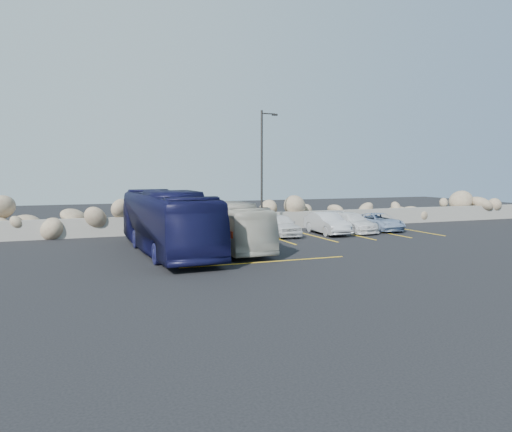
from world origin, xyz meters
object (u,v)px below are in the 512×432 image
object	(u,v)px
vintage_bus	(226,225)
tour_coach	(167,222)
car_d	(379,222)
car_c	(351,222)
car_b	(327,223)
lamppost	(263,168)
car_a	(280,225)

from	to	relation	value
vintage_bus	tour_coach	world-z (taller)	tour_coach
car_d	car_c	bearing A→B (deg)	-176.37
car_b	car_d	xyz separation A→B (m)	(4.38, 0.52, -0.11)
car_d	lamppost	bearing A→B (deg)	174.13
car_a	car_d	size ratio (longest dim) A/B	0.95
lamppost	car_d	xyz separation A→B (m)	(8.38, -0.87, -3.70)
tour_coach	vintage_bus	bearing A→B (deg)	3.47
tour_coach	car_d	distance (m)	16.22
vintage_bus	car_c	distance (m)	10.82
car_b	car_d	size ratio (longest dim) A/B	1.00
car_b	car_c	world-z (taller)	car_b
car_b	car_d	distance (m)	4.41
lamppost	car_c	size ratio (longest dim) A/B	1.78
tour_coach	car_b	xyz separation A→B (m)	(11.23, 3.77, -0.88)
vintage_bus	car_a	world-z (taller)	vintage_bus
lamppost	car_b	world-z (taller)	lamppost
car_d	vintage_bus	bearing A→B (deg)	-162.17
car_a	car_b	distance (m)	3.25
vintage_bus	car_c	world-z (taller)	vintage_bus
vintage_bus	car_a	bearing A→B (deg)	36.71
car_a	car_c	bearing A→B (deg)	2.48
car_c	car_a	bearing A→B (deg)	176.71
lamppost	car_c	distance (m)	7.15
lamppost	tour_coach	distance (m)	9.29
lamppost	tour_coach	world-z (taller)	lamppost
tour_coach	car_d	world-z (taller)	tour_coach
car_a	car_d	world-z (taller)	car_a
lamppost	vintage_bus	world-z (taller)	lamppost
car_c	car_d	xyz separation A→B (m)	(2.31, 0.14, -0.05)
car_a	car_d	xyz separation A→B (m)	(7.61, 0.24, -0.10)
car_a	car_c	distance (m)	5.31
vintage_bus	car_d	xyz separation A→B (m)	(12.42, 3.98, -0.66)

